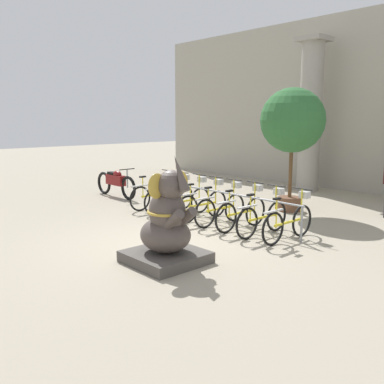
{
  "coord_description": "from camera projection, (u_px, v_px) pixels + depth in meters",
  "views": [
    {
      "loc": [
        6.42,
        -5.35,
        2.5
      ],
      "look_at": [
        0.03,
        0.47,
        1.0
      ],
      "focal_mm": 40.0,
      "sensor_mm": 36.0,
      "label": 1
    }
  ],
  "objects": [
    {
      "name": "bicycle_3",
      "position": [
        203.0,
        204.0,
        10.58
      ],
      "size": [
        0.48,
        1.69,
        1.05
      ],
      "color": "black",
      "rests_on": "ground_plane"
    },
    {
      "name": "bicycle_0",
      "position": [
        156.0,
        194.0,
        11.92
      ],
      "size": [
        0.48,
        1.69,
        1.05
      ],
      "color": "black",
      "rests_on": "ground_plane"
    },
    {
      "name": "motorcycle",
      "position": [
        116.0,
        182.0,
        13.65
      ],
      "size": [
        2.18,
        0.55,
        0.97
      ],
      "color": "black",
      "rests_on": "ground_plane"
    },
    {
      "name": "bike_rack",
      "position": [
        216.0,
        196.0,
        10.38
      ],
      "size": [
        4.99,
        0.05,
        0.77
      ],
      "color": "gray",
      "rests_on": "ground_plane"
    },
    {
      "name": "bicycle_2",
      "position": [
        187.0,
        200.0,
        11.04
      ],
      "size": [
        0.48,
        1.69,
        1.05
      ],
      "color": "black",
      "rests_on": "ground_plane"
    },
    {
      "name": "building_facade",
      "position": [
        376.0,
        102.0,
        13.85
      ],
      "size": [
        20.0,
        0.2,
        6.0
      ],
      "color": "#A39E8E",
      "rests_on": "ground_plane"
    },
    {
      "name": "potted_tree",
      "position": [
        292.0,
        123.0,
        11.29
      ],
      "size": [
        1.71,
        1.71,
        3.3
      ],
      "color": "brown",
      "rests_on": "ground_plane"
    },
    {
      "name": "bicycle_5",
      "position": [
        242.0,
        211.0,
        9.67
      ],
      "size": [
        0.48,
        1.69,
        1.05
      ],
      "color": "black",
      "rests_on": "ground_plane"
    },
    {
      "name": "ground_plane",
      "position": [
        174.0,
        243.0,
        8.65
      ],
      "size": [
        60.0,
        60.0,
        0.0
      ],
      "primitive_type": "plane",
      "color": "#9E937F"
    },
    {
      "name": "bicycle_6",
      "position": [
        263.0,
        216.0,
        9.19
      ],
      "size": [
        0.48,
        1.69,
        1.05
      ],
      "color": "black",
      "rests_on": "ground_plane"
    },
    {
      "name": "column_left",
      "position": [
        310.0,
        114.0,
        14.56
      ],
      "size": [
        0.93,
        0.93,
        5.16
      ],
      "color": "gray",
      "rests_on": "ground_plane"
    },
    {
      "name": "bicycle_7",
      "position": [
        289.0,
        221.0,
        8.77
      ],
      "size": [
        0.48,
        1.69,
        1.05
      ],
      "color": "black",
      "rests_on": "ground_plane"
    },
    {
      "name": "bicycle_1",
      "position": [
        170.0,
        197.0,
        11.47
      ],
      "size": [
        0.48,
        1.69,
        1.05
      ],
      "color": "black",
      "rests_on": "ground_plane"
    },
    {
      "name": "elephant_statue",
      "position": [
        167.0,
        227.0,
        7.36
      ],
      "size": [
        1.23,
        1.23,
        1.93
      ],
      "color": "#4C4742",
      "rests_on": "ground_plane"
    },
    {
      "name": "bicycle_4",
      "position": [
        221.0,
        207.0,
        10.11
      ],
      "size": [
        0.48,
        1.69,
        1.05
      ],
      "color": "black",
      "rests_on": "ground_plane"
    }
  ]
}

